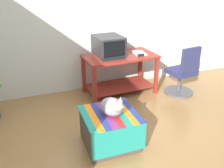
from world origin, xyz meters
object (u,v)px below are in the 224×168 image
at_px(office_chair, 183,74).
at_px(stapler, 141,55).
at_px(tv_monitor, 108,46).
at_px(cat, 113,107).
at_px(keyboard, 113,59).
at_px(ottoman_with_blanket, 110,129).
at_px(desk, 120,68).
at_px(book, 139,53).

relative_size(office_chair, stapler, 8.09).
bearing_deg(stapler, tv_monitor, 67.57).
distance_m(cat, office_chair, 1.93).
relative_size(keyboard, stapler, 3.64).
height_order(keyboard, ottoman_with_blanket, keyboard).
relative_size(desk, cat, 3.23).
distance_m(ottoman_with_blanket, cat, 0.34).
bearing_deg(tv_monitor, office_chair, -26.74).
height_order(cat, stapler, stapler).
bearing_deg(ottoman_with_blanket, book, 52.15).
bearing_deg(desk, keyboard, -143.80).
distance_m(desk, keyboard, 0.35).
xyz_separation_m(cat, office_chair, (1.67, 0.96, -0.17)).
height_order(desk, book, book).
xyz_separation_m(ottoman_with_blanket, stapler, (0.98, 1.18, 0.51)).
distance_m(book, ottoman_with_blanket, 1.75).
bearing_deg(stapler, desk, 67.27).
xyz_separation_m(tv_monitor, ottoman_with_blanket, (-0.49, -1.44, -0.65)).
xyz_separation_m(tv_monitor, stapler, (0.49, -0.26, -0.14)).
distance_m(cat, stapler, 1.56).
relative_size(desk, tv_monitor, 2.35).
bearing_deg(desk, stapler, -31.51).
bearing_deg(stapler, book, -11.44).
bearing_deg(ottoman_with_blanket, office_chair, 28.46).
bearing_deg(office_chair, ottoman_with_blanket, 19.93).
distance_m(desk, ottoman_with_blanket, 1.53).
bearing_deg(office_chair, stapler, -28.53).
height_order(desk, ottoman_with_blanket, desk).
height_order(keyboard, book, keyboard).
relative_size(book, ottoman_with_blanket, 0.44).
bearing_deg(stapler, ottoman_with_blanket, 145.51).
relative_size(book, stapler, 2.60).
xyz_separation_m(desk, cat, (-0.65, -1.38, 0.07)).
height_order(book, office_chair, office_chair).
height_order(tv_monitor, book, tv_monitor).
bearing_deg(ottoman_with_blanket, tv_monitor, 71.09).
xyz_separation_m(tv_monitor, book, (0.53, -0.12, -0.15)).
relative_size(keyboard, cat, 1.01).
distance_m(keyboard, book, 0.56).
bearing_deg(office_chair, cat, 21.19).
bearing_deg(cat, tv_monitor, 57.91).
bearing_deg(cat, keyboard, 55.10).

